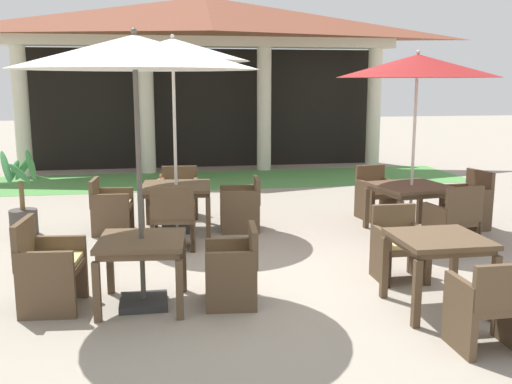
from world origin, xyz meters
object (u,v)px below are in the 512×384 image
(patio_chair_far_back_south, at_px, (489,306))
(terracotta_urn, at_px, (162,187))
(patio_umbrella_near_foreground, at_px, (135,55))
(patio_chair_mid_left_east, at_px, (468,202))
(patio_chair_near_foreground_east, at_px, (234,267))
(patio_chair_near_foreground_west, at_px, (48,267))
(patio_table_far_back, at_px, (439,247))
(patio_umbrella_mid_right, at_px, (173,52))
(patio_table_near_foreground, at_px, (142,248))
(patio_chair_mid_right_north, at_px, (179,193))
(patio_chair_mid_right_south, at_px, (173,219))
(patio_chair_mid_right_east, at_px, (242,205))
(patio_chair_far_back_north, at_px, (399,247))
(patio_chair_mid_right_west, at_px, (110,207))
(potted_palm_left_edge, at_px, (22,207))
(patio_table_mid_left, at_px, (411,191))
(patio_chair_mid_left_north, at_px, (376,194))
(patio_table_mid_right, at_px, (176,191))
(patio_chair_mid_left_south, at_px, (453,221))
(patio_umbrella_mid_left, at_px, (417,68))

(patio_chair_far_back_south, relative_size, terracotta_urn, 1.83)
(patio_umbrella_near_foreground, bearing_deg, patio_chair_mid_left_east, 26.47)
(patio_chair_near_foreground_east, relative_size, terracotta_urn, 1.82)
(patio_chair_near_foreground_west, distance_m, patio_table_far_back, 3.88)
(patio_umbrella_mid_right, bearing_deg, patio_table_near_foreground, -98.80)
(patio_umbrella_mid_right, distance_m, patio_chair_mid_right_north, 2.47)
(patio_chair_mid_right_south, distance_m, patio_chair_far_back_south, 4.35)
(patio_chair_mid_right_east, bearing_deg, patio_chair_mid_right_north, 44.98)
(patio_chair_mid_right_north, height_order, patio_chair_far_back_north, patio_chair_far_back_north)
(patio_chair_mid_right_west, relative_size, potted_palm_left_edge, 0.63)
(patio_table_mid_left, relative_size, patio_chair_mid_right_south, 1.30)
(patio_chair_mid_left_north, height_order, potted_palm_left_edge, potted_palm_left_edge)
(patio_chair_near_foreground_west, xyz_separation_m, patio_chair_mid_right_west, (0.40, 3.01, -0.04))
(patio_table_mid_left, bearing_deg, patio_chair_far_back_south, -105.05)
(patio_table_mid_right, bearing_deg, terracotta_urn, 93.60)
(patio_chair_mid_left_south, xyz_separation_m, patio_umbrella_mid_right, (-3.60, 1.72, 2.26))
(patio_table_mid_right, relative_size, potted_palm_left_edge, 0.84)
(patio_umbrella_near_foreground, height_order, patio_chair_near_foreground_west, patio_umbrella_near_foreground)
(patio_umbrella_near_foreground, distance_m, patio_chair_mid_right_south, 2.92)
(patio_table_mid_left, distance_m, potted_palm_left_edge, 5.78)
(patio_chair_near_foreground_west, relative_size, terracotta_urn, 2.06)
(patio_chair_near_foreground_east, relative_size, patio_chair_mid_right_west, 0.98)
(patio_chair_near_foreground_east, xyz_separation_m, patio_umbrella_mid_right, (-0.45, 3.10, 2.28))
(patio_chair_mid_right_north, xyz_separation_m, patio_chair_far_back_south, (2.33, -5.53, -0.01))
(terracotta_urn, bearing_deg, patio_umbrella_mid_right, -86.40)
(patio_umbrella_near_foreground, height_order, patio_chair_mid_right_east, patio_umbrella_near_foreground)
(patio_umbrella_near_foreground, relative_size, patio_chair_mid_right_north, 3.29)
(patio_chair_near_foreground_west, relative_size, patio_umbrella_mid_left, 0.34)
(patio_chair_mid_right_east, distance_m, patio_chair_mid_right_west, 1.98)
(patio_chair_mid_right_south, xyz_separation_m, patio_chair_mid_right_west, (-0.90, 1.07, -0.03))
(patio_chair_mid_right_north, xyz_separation_m, patio_chair_mid_right_south, (-0.17, -1.97, 0.02))
(patio_chair_near_foreground_east, relative_size, patio_chair_far_back_south, 0.99)
(patio_chair_mid_right_south, distance_m, terracotta_urn, 3.87)
(patio_chair_near_foreground_east, relative_size, patio_chair_mid_right_east, 1.00)
(patio_chair_mid_right_south, relative_size, patio_chair_far_back_south, 1.10)
(patio_chair_near_foreground_east, distance_m, patio_chair_mid_right_east, 3.06)
(patio_chair_mid_left_south, relative_size, patio_chair_mid_right_west, 1.11)
(patio_chair_mid_left_north, relative_size, terracotta_urn, 1.94)
(patio_umbrella_near_foreground, distance_m, patio_table_mid_left, 4.91)
(patio_chair_mid_right_south, bearing_deg, patio_chair_far_back_north, -28.82)
(patio_chair_near_foreground_west, bearing_deg, patio_chair_mid_right_east, 145.43)
(patio_table_mid_right, bearing_deg, patio_chair_mid_left_east, -7.10)
(patio_table_far_back, bearing_deg, patio_chair_mid_left_north, 77.34)
(patio_chair_near_foreground_west, xyz_separation_m, patio_umbrella_mid_left, (4.84, 2.22, 2.01))
(patio_umbrella_mid_right, distance_m, patio_chair_far_back_south, 5.63)
(patio_table_mid_left, relative_size, patio_table_far_back, 1.36)
(patio_chair_near_foreground_east, bearing_deg, patio_chair_far_back_south, -120.89)
(patio_umbrella_near_foreground, relative_size, potted_palm_left_edge, 2.09)
(patio_table_mid_left, distance_m, patio_table_mid_right, 3.52)
(patio_umbrella_near_foreground, xyz_separation_m, patio_chair_mid_left_south, (4.07, 1.29, -2.09))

